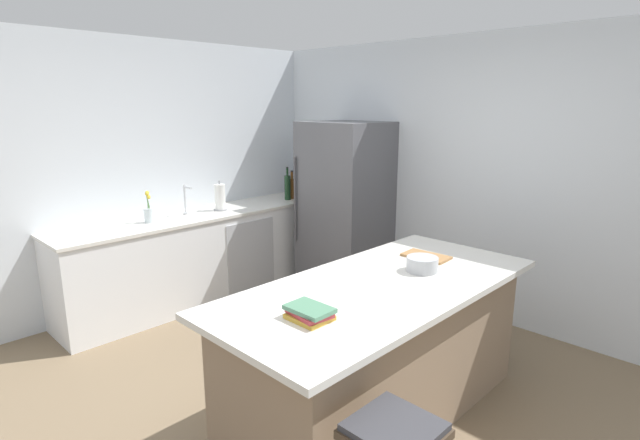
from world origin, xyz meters
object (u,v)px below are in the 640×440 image
Objects in this scene: wine_bottle at (288,187)px; cookbook_stack at (310,313)px; refrigerator at (345,208)px; flower_vase at (149,213)px; paper_towel_roll at (220,198)px; whiskey_bottle at (292,188)px; cutting_board at (426,256)px; hot_sauce_bottle at (296,189)px; soda_bottle at (300,184)px; kitchen_island at (379,349)px; sink_faucet at (186,199)px; mixing_bowl at (422,264)px.

wine_bottle reaches higher than cookbook_stack.
refrigerator is 6.03× the size of flower_vase.
refrigerator is at bearing 49.69° from paper_towel_roll.
whiskey_bottle is 2.52m from cutting_board.
refrigerator reaches higher than hot_sauce_bottle.
cookbook_stack is (2.59, -2.36, -0.11)m from soda_bottle.
cookbook_stack is (2.52, -2.17, -0.09)m from whiskey_bottle.
hot_sauce_bottle is 0.60× the size of wine_bottle.
sink_faucet is at bearing 176.17° from kitchen_island.
flower_vase is 0.78m from paper_towel_roll.
hot_sauce_bottle is 0.67× the size of cutting_board.
cookbook_stack is at bearing -25.11° from paper_towel_roll.
soda_bottle is at bearing 90.02° from flower_vase.
soda_bottle is at bearing 90.83° from paper_towel_roll.
whiskey_bottle is at bearing -70.85° from soda_bottle.
cookbook_stack is (1.72, -2.20, 0.03)m from refrigerator.
paper_towel_roll is at bearing 168.05° from kitchen_island.
refrigerator is 2.07m from mixing_bowl.
refrigerator reaches higher than cookbook_stack.
soda_bottle is at bearing 169.63° from refrigerator.
cutting_board is (2.49, 0.48, -0.15)m from sink_faucet.
paper_towel_roll reaches higher than cookbook_stack.
whiskey_bottle is 0.86× the size of wine_bottle.
cutting_board is (-0.14, 0.28, -0.04)m from mixing_bowl.
whiskey_bottle is 3.33m from cookbook_stack.
hot_sauce_bottle is at bearing 147.48° from kitchen_island.
refrigerator is 7.36× the size of cookbook_stack.
kitchen_island is 3.03m from hot_sauce_bottle.
sink_faucet is at bearing -100.42° from paper_towel_roll.
wine_bottle is at bearing 85.20° from paper_towel_roll.
hot_sauce_bottle is at bearing 115.08° from whiskey_bottle.
kitchen_island is 1.24× the size of refrigerator.
wine_bottle is (0.09, -0.28, 0.01)m from soda_bottle.
flower_vase reaches higher than cookbook_stack.
whiskey_bottle is (0.05, 0.97, -0.01)m from paper_towel_roll.
refrigerator is at bearing -4.73° from hot_sauce_bottle.
kitchen_island is 2.60m from flower_vase.
cookbook_stack is (2.57, -1.20, -0.10)m from paper_towel_roll.
wine_bottle is at bearing 162.15° from cutting_board.
mixing_bowl is at bearing -26.99° from soda_bottle.
wine_bottle reaches higher than whiskey_bottle.
flower_vase is 1.22× the size of cookbook_stack.
cutting_board is (1.58, -0.88, 0.01)m from refrigerator.
whiskey_bottle reaches higher than paper_towel_roll.
wine_bottle is at bearing 150.04° from kitchen_island.
cutting_board is (2.42, -0.95, -0.08)m from hot_sauce_bottle.
hot_sauce_bottle is 0.22m from wine_bottle.
wine_bottle reaches higher than flower_vase.
refrigerator is 8.62× the size of mixing_bowl.
wine_bottle is 1.54× the size of cookbook_stack.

